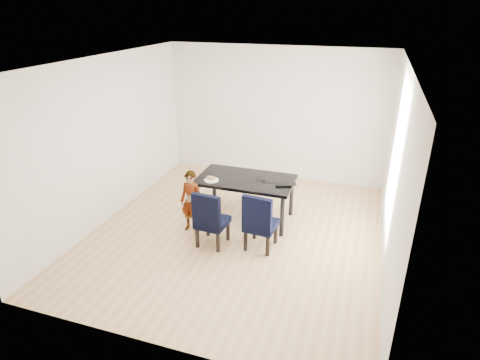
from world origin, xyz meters
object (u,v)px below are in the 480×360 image
(dining_table, at_px, (246,199))
(plate, at_px, (211,180))
(chair_left, at_px, (212,218))
(laptop, at_px, (286,183))
(chair_right, at_px, (261,220))
(child, at_px, (191,202))

(dining_table, distance_m, plate, 0.69)
(chair_left, xyz_separation_m, laptop, (0.92, 0.91, 0.31))
(laptop, bearing_deg, dining_table, -19.84)
(dining_table, relative_size, chair_right, 1.73)
(chair_left, bearing_deg, laptop, 49.00)
(chair_right, bearing_deg, chair_left, -163.74)
(child, xyz_separation_m, laptop, (1.39, 0.63, 0.24))
(dining_table, height_order, chair_left, chair_left)
(chair_left, height_order, child, child)
(plate, relative_size, laptop, 0.72)
(chair_left, height_order, laptop, chair_left)
(chair_right, xyz_separation_m, child, (-1.20, 0.13, 0.06))
(dining_table, relative_size, chair_left, 1.75)
(dining_table, relative_size, laptop, 4.81)
(chair_right, height_order, laptop, chair_right)
(chair_right, height_order, child, child)
(chair_right, distance_m, child, 1.21)
(dining_table, xyz_separation_m, laptop, (0.68, -0.02, 0.39))
(chair_right, xyz_separation_m, plate, (-1.00, 0.53, 0.29))
(chair_left, bearing_deg, dining_table, 79.93)
(child, distance_m, plate, 0.50)
(dining_table, height_order, laptop, laptop)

